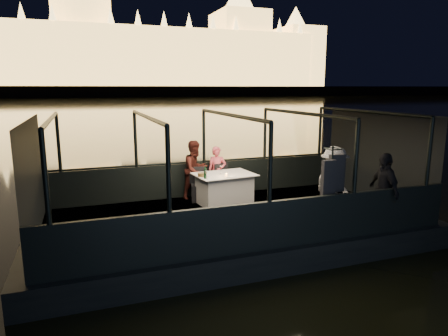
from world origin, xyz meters
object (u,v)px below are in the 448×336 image
object	(u,v)px
person_man_maroon	(195,171)
wine_bottle	(205,172)
chair_port_right	(224,182)
coat_stand	(331,191)
passenger_dark	(384,188)
person_woman_coral	(217,169)
chair_port_left	(199,184)
dining_table_central	(224,189)
passenger_stripe	(334,182)

from	to	relation	value
person_man_maroon	wine_bottle	distance (m)	1.06
chair_port_right	coat_stand	distance (m)	3.45
passenger_dark	person_woman_coral	bearing A→B (deg)	-136.90
chair_port_left	coat_stand	distance (m)	3.69
wine_bottle	passenger_dark	bearing A→B (deg)	-38.13
chair_port_left	coat_stand	size ratio (longest dim) A/B	0.48
dining_table_central	chair_port_left	distance (m)	0.70
dining_table_central	chair_port_left	bearing A→B (deg)	139.52
chair_port_left	wine_bottle	xyz separation A→B (m)	(-0.07, -0.78, 0.47)
wine_bottle	passenger_stripe	bearing A→B (deg)	-34.29
dining_table_central	passenger_stripe	world-z (taller)	passenger_stripe
chair_port_left	person_man_maroon	bearing A→B (deg)	106.56
chair_port_left	chair_port_right	bearing A→B (deg)	14.99
chair_port_left	coat_stand	bearing A→B (deg)	-48.93
passenger_dark	dining_table_central	bearing A→B (deg)	-129.89
coat_stand	person_man_maroon	distance (m)	3.91
person_man_maroon	wine_bottle	size ratio (longest dim) A/B	5.12
chair_port_right	person_woman_coral	size ratio (longest dim) A/B	0.66
chair_port_right	chair_port_left	bearing A→B (deg)	163.38
chair_port_left	passenger_stripe	world-z (taller)	passenger_stripe
dining_table_central	wine_bottle	distance (m)	0.87
coat_stand	chair_port_right	bearing A→B (deg)	108.20
coat_stand	wine_bottle	distance (m)	3.04
chair_port_left	passenger_dark	bearing A→B (deg)	-34.08
chair_port_left	dining_table_central	bearing A→B (deg)	-27.86
coat_stand	chair_port_left	bearing A→B (deg)	118.45
dining_table_central	coat_stand	size ratio (longest dim) A/B	0.81
person_woman_coral	passenger_dark	bearing A→B (deg)	-38.50
chair_port_left	passenger_stripe	distance (m)	3.42
coat_stand	person_woman_coral	bearing A→B (deg)	108.49
dining_table_central	coat_stand	bearing A→B (deg)	-66.28
person_woman_coral	wine_bottle	world-z (taller)	person_woman_coral
chair_port_right	person_man_maroon	world-z (taller)	person_man_maroon
person_man_maroon	chair_port_left	bearing A→B (deg)	-111.04
coat_stand	person_man_maroon	bearing A→B (deg)	116.80
dining_table_central	passenger_dark	size ratio (longest dim) A/B	0.91
chair_port_left	person_woman_coral	world-z (taller)	person_woman_coral
passenger_dark	wine_bottle	bearing A→B (deg)	-120.16
chair_port_left	passenger_dark	distance (m)	4.44
dining_table_central	chair_port_right	distance (m)	0.50
chair_port_right	wine_bottle	xyz separation A→B (m)	(-0.75, -0.81, 0.47)
dining_table_central	passenger_dark	distance (m)	3.76
coat_stand	passenger_stripe	bearing A→B (deg)	51.74
passenger_dark	wine_bottle	world-z (taller)	passenger_dark
passenger_stripe	passenger_dark	distance (m)	1.03
chair_port_right	coat_stand	world-z (taller)	coat_stand
chair_port_left	person_man_maroon	size ratio (longest dim) A/B	0.55
person_woman_coral	coat_stand	bearing A→B (deg)	-55.14
person_man_maroon	passenger_stripe	distance (m)	3.60
dining_table_central	passenger_dark	world-z (taller)	passenger_dark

